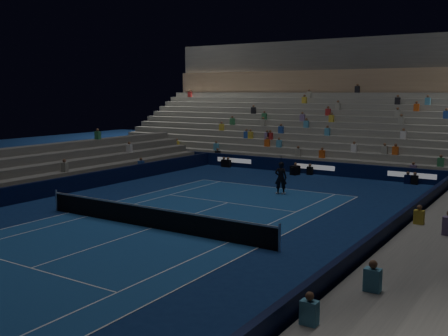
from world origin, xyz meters
The scene contains 9 objects.
ground centered at (0.00, 0.00, 0.00)m, with size 90.00×90.00×0.00m, color navy.
court_surface centered at (0.00, 0.00, 0.01)m, with size 10.97×23.77×0.01m, color navy.
sponsor_barrier_far centered at (0.00, 18.50, 0.50)m, with size 44.00×0.25×1.00m, color black.
sponsor_barrier_east centered at (9.70, 0.00, 0.50)m, with size 0.25×37.00×1.00m, color black.
sponsor_barrier_west centered at (-9.70, 0.00, 0.50)m, with size 0.25×37.00×1.00m, color black.
grandstand_main centered at (0.00, 27.90, 3.38)m, with size 44.00×15.20×11.20m.
tennis_net centered at (0.00, 0.00, 0.50)m, with size 12.90×0.10×1.10m.
tennis_player centered at (1.31, 10.24, 0.98)m, with size 0.72×0.47×1.97m, color black.
broadcast_camera centered at (-1.10, 17.37, 0.35)m, with size 0.66×1.05×0.68m.
Camera 1 is at (15.08, -17.36, 6.08)m, focal length 41.74 mm.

